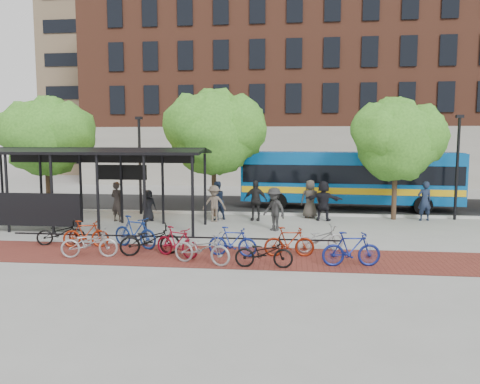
# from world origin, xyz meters

# --- Properties ---
(ground) EXTENTS (160.00, 160.00, 0.00)m
(ground) POSITION_xyz_m (0.00, 0.00, 0.00)
(ground) COLOR #9E9E99
(ground) RESTS_ON ground
(asphalt_street) EXTENTS (160.00, 8.00, 0.01)m
(asphalt_street) POSITION_xyz_m (0.00, 8.00, 0.01)
(asphalt_street) COLOR black
(asphalt_street) RESTS_ON ground
(curb) EXTENTS (160.00, 0.25, 0.12)m
(curb) POSITION_xyz_m (0.00, 4.00, 0.06)
(curb) COLOR #B7B7B2
(curb) RESTS_ON ground
(brick_strip) EXTENTS (24.00, 3.00, 0.01)m
(brick_strip) POSITION_xyz_m (-2.00, -5.00, 0.00)
(brick_strip) COLOR maroon
(brick_strip) RESTS_ON ground
(bike_rack_rail) EXTENTS (12.00, 0.05, 0.95)m
(bike_rack_rail) POSITION_xyz_m (-3.30, -4.10, 0.00)
(bike_rack_rail) COLOR black
(bike_rack_rail) RESTS_ON ground
(building_brick) EXTENTS (55.00, 14.00, 20.00)m
(building_brick) POSITION_xyz_m (10.00, 26.00, 10.00)
(building_brick) COLOR brown
(building_brick) RESTS_ON ground
(building_tower) EXTENTS (22.00, 22.00, 30.00)m
(building_tower) POSITION_xyz_m (-16.00, 40.00, 15.00)
(building_tower) COLOR #7A664C
(building_tower) RESTS_ON ground
(bus_shelter) EXTENTS (10.60, 3.07, 3.60)m
(bus_shelter) POSITION_xyz_m (-8.13, -0.48, 3.00)
(bus_shelter) COLOR black
(bus_shelter) RESTS_ON ground
(tree_a) EXTENTS (4.90, 4.00, 6.18)m
(tree_a) POSITION_xyz_m (-11.91, 3.35, 4.24)
(tree_a) COLOR #382619
(tree_a) RESTS_ON ground
(tree_b) EXTENTS (5.15, 4.20, 6.47)m
(tree_b) POSITION_xyz_m (-2.90, 3.35, 4.46)
(tree_b) COLOR #382619
(tree_b) RESTS_ON ground
(tree_c) EXTENTS (4.66, 3.80, 5.92)m
(tree_c) POSITION_xyz_m (6.09, 3.35, 4.05)
(tree_c) COLOR #382619
(tree_c) RESTS_ON ground
(lamp_post_left) EXTENTS (0.35, 0.20, 5.12)m
(lamp_post_left) POSITION_xyz_m (-7.00, 3.60, 2.75)
(lamp_post_left) COLOR black
(lamp_post_left) RESTS_ON ground
(lamp_post_right) EXTENTS (0.35, 0.20, 5.12)m
(lamp_post_right) POSITION_xyz_m (9.00, 3.60, 2.75)
(lamp_post_right) COLOR black
(lamp_post_right) RESTS_ON ground
(bus) EXTENTS (12.15, 3.61, 3.23)m
(bus) POSITION_xyz_m (4.17, 6.71, 1.86)
(bus) COLOR #08529C
(bus) RESTS_ON ground
(bike_0) EXTENTS (1.84, 1.15, 0.91)m
(bike_0) POSITION_xyz_m (-7.61, -3.88, 0.46)
(bike_0) COLOR black
(bike_0) RESTS_ON ground
(bike_1) EXTENTS (1.73, 0.74, 1.00)m
(bike_1) POSITION_xyz_m (-6.48, -4.19, 0.50)
(bike_1) COLOR maroon
(bike_1) RESTS_ON ground
(bike_2) EXTENTS (1.97, 1.03, 0.98)m
(bike_2) POSITION_xyz_m (-5.72, -5.60, 0.49)
(bike_2) COLOR #9C9C9F
(bike_2) RESTS_ON ground
(bike_3) EXTENTS (2.02, 1.28, 1.18)m
(bike_3) POSITION_xyz_m (-4.67, -4.07, 0.59)
(bike_3) COLOR navy
(bike_3) RESTS_ON ground
(bike_4) EXTENTS (2.15, 1.36, 1.07)m
(bike_4) POSITION_xyz_m (-3.80, -5.04, 0.53)
(bike_4) COLOR black
(bike_4) RESTS_ON ground
(bike_5) EXTENTS (1.77, 1.16, 1.04)m
(bike_5) POSITION_xyz_m (-2.81, -5.21, 0.52)
(bike_5) COLOR maroon
(bike_5) RESTS_ON ground
(bike_6) EXTENTS (2.10, 1.26, 1.04)m
(bike_6) POSITION_xyz_m (-1.81, -6.01, 0.52)
(bike_6) COLOR gray
(bike_6) RESTS_ON ground
(bike_7) EXTENTS (1.73, 0.66, 1.01)m
(bike_7) POSITION_xyz_m (-0.98, -4.90, 0.51)
(bike_7) COLOR navy
(bike_7) RESTS_ON ground
(bike_8) EXTENTS (1.80, 0.65, 0.94)m
(bike_8) POSITION_xyz_m (0.16, -6.19, 0.47)
(bike_8) COLOR black
(bike_8) RESTS_ON ground
(bike_9) EXTENTS (1.73, 0.64, 1.02)m
(bike_9) POSITION_xyz_m (0.93, -4.72, 0.51)
(bike_9) COLOR maroon
(bike_9) RESTS_ON ground
(bike_10) EXTENTS (1.90, 1.27, 0.94)m
(bike_10) POSITION_xyz_m (2.00, -3.91, 0.47)
(bike_10) COLOR #959597
(bike_10) RESTS_ON ground
(bike_11) EXTENTS (1.88, 0.75, 1.10)m
(bike_11) POSITION_xyz_m (2.86, -5.74, 0.55)
(bike_11) COLOR navy
(bike_11) RESTS_ON ground
(pedestrian_0) EXTENTS (0.88, 0.85, 1.52)m
(pedestrian_0) POSITION_xyz_m (-5.93, 1.55, 0.76)
(pedestrian_0) COLOR black
(pedestrian_0) RESTS_ON ground
(pedestrian_1) EXTENTS (0.82, 0.68, 1.93)m
(pedestrian_1) POSITION_xyz_m (-7.35, 1.17, 0.97)
(pedestrian_1) COLOR #38312D
(pedestrian_1) RESTS_ON ground
(pedestrian_2) EXTENTS (1.17, 1.15, 1.90)m
(pedestrian_2) POSITION_xyz_m (-2.69, 2.22, 0.95)
(pedestrian_2) COLOR #1B263F
(pedestrian_2) RESTS_ON ground
(pedestrian_3) EXTENTS (1.15, 0.68, 1.75)m
(pedestrian_3) POSITION_xyz_m (-2.72, 1.70, 0.88)
(pedestrian_3) COLOR brown
(pedestrian_3) RESTS_ON ground
(pedestrian_4) EXTENTS (1.19, 0.59, 1.96)m
(pedestrian_4) POSITION_xyz_m (-0.78, 2.27, 0.98)
(pedestrian_4) COLOR black
(pedestrian_4) RESTS_ON ground
(pedestrian_5) EXTENTS (1.88, 0.87, 1.96)m
(pedestrian_5) POSITION_xyz_m (2.52, 2.58, 0.98)
(pedestrian_5) COLOR black
(pedestrian_5) RESTS_ON ground
(pedestrian_6) EXTENTS (0.97, 0.66, 1.93)m
(pedestrian_6) POSITION_xyz_m (1.90, 3.29, 0.97)
(pedestrian_6) COLOR #3E3932
(pedestrian_6) RESTS_ON ground
(pedestrian_7) EXTENTS (0.79, 0.60, 1.92)m
(pedestrian_7) POSITION_xyz_m (7.41, 3.14, 0.96)
(pedestrian_7) COLOR #1A253E
(pedestrian_7) RESTS_ON ground
(pedestrian_9) EXTENTS (1.37, 1.34, 1.88)m
(pedestrian_9) POSITION_xyz_m (0.24, -0.22, 0.94)
(pedestrian_9) COLOR #292929
(pedestrian_9) RESTS_ON ground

